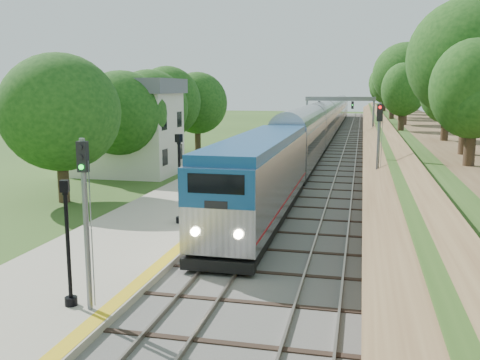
% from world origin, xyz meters
% --- Properties ---
extents(trackbed, '(9.50, 170.00, 0.28)m').
position_xyz_m(trackbed, '(2.00, 60.00, 0.07)').
color(trackbed, '#4C4944').
rests_on(trackbed, ground).
extents(platform, '(6.40, 68.00, 0.38)m').
position_xyz_m(platform, '(-5.20, 16.00, 0.19)').
color(platform, '#A9A088').
rests_on(platform, ground).
extents(yellow_stripe, '(0.55, 68.00, 0.01)m').
position_xyz_m(yellow_stripe, '(-2.35, 16.00, 0.39)').
color(yellow_stripe, gold).
rests_on(yellow_stripe, platform).
extents(embankment, '(10.64, 170.00, 11.70)m').
position_xyz_m(embankment, '(10.35, 60.00, 1.95)').
color(embankment, brown).
rests_on(embankment, ground).
extents(station_building, '(8.60, 6.60, 8.00)m').
position_xyz_m(station_building, '(-14.00, 30.00, 4.09)').
color(station_building, beige).
rests_on(station_building, ground).
extents(signal_gantry, '(8.40, 0.38, 6.20)m').
position_xyz_m(signal_gantry, '(2.47, 54.99, 4.82)').
color(signal_gantry, slate).
rests_on(signal_gantry, ground).
extents(trees_behind_platform, '(7.82, 53.32, 7.21)m').
position_xyz_m(trees_behind_platform, '(-11.17, 20.67, 4.53)').
color(trees_behind_platform, '#332316').
rests_on(trees_behind_platform, ground).
extents(train, '(3.01, 120.69, 4.42)m').
position_xyz_m(train, '(0.00, 66.52, 2.27)').
color(train, black).
rests_on(train, trackbed).
extents(lamppost_mid, '(0.40, 0.40, 4.06)m').
position_xyz_m(lamppost_mid, '(-3.64, 2.94, 2.19)').
color(lamppost_mid, black).
rests_on(lamppost_mid, platform).
extents(lamppost_far, '(0.45, 0.45, 4.57)m').
position_xyz_m(lamppost_far, '(-3.74, 13.79, 2.42)').
color(lamppost_far, black).
rests_on(lamppost_far, platform).
extents(signal_platform, '(0.32, 0.25, 5.37)m').
position_xyz_m(signal_platform, '(-2.90, 2.80, 3.68)').
color(signal_platform, slate).
rests_on(signal_platform, platform).
extents(signal_farside, '(0.34, 0.27, 6.28)m').
position_xyz_m(signal_farside, '(6.20, 21.06, 3.96)').
color(signal_farside, slate).
rests_on(signal_farside, ground).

